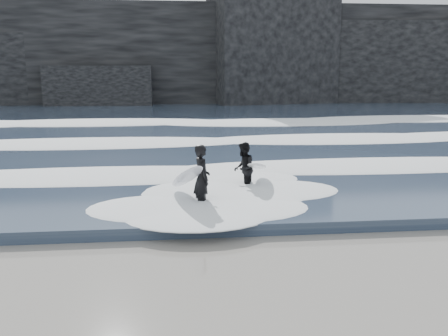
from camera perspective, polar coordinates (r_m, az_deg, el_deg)
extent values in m
plane|color=#88624F|center=(8.71, 3.33, -14.51)|extent=(120.00, 120.00, 0.00)
cube|color=#2C3A4F|center=(36.93, -4.10, 5.68)|extent=(90.00, 52.00, 0.30)
cube|color=black|center=(53.76, -4.87, 12.62)|extent=(70.00, 9.00, 10.00)
ellipsoid|color=white|center=(17.12, -1.60, -0.08)|extent=(60.00, 3.20, 0.20)
ellipsoid|color=white|center=(24.00, -2.94, 3.27)|extent=(60.00, 4.00, 0.24)
ellipsoid|color=white|center=(32.92, -3.84, 5.51)|extent=(60.00, 4.80, 0.30)
imported|color=black|center=(13.32, -2.54, -1.17)|extent=(0.57, 0.74, 1.82)
ellipsoid|color=white|center=(13.34, -4.27, -1.01)|extent=(1.12, 2.15, 1.07)
imported|color=black|center=(15.16, 2.23, -0.04)|extent=(0.80, 0.92, 1.60)
ellipsoid|color=white|center=(15.21, 3.80, 0.21)|extent=(1.10, 2.16, 0.65)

